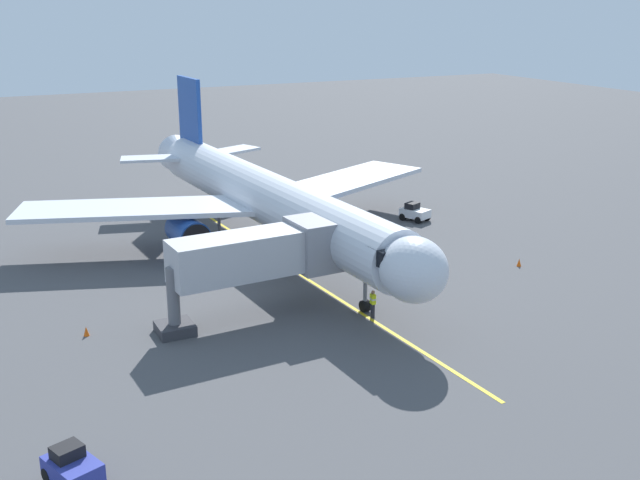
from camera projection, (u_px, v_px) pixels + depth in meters
ground_plane at (251, 241)px, 59.62m from camera, size 220.00×220.00×0.00m
apron_lead_in_line at (301, 275)px, 52.15m from camera, size 2.57×39.95×0.01m
airplane at (265, 198)px, 56.35m from camera, size 34.75×40.34×11.50m
jet_bridge at (265, 254)px, 44.52m from camera, size 11.48×3.50×5.40m
ground_crew_marshaller at (373, 304)px, 44.87m from camera, size 0.27×0.42×1.71m
belt_loader_near_nose at (269, 196)px, 70.35m from camera, size 2.84×4.69×2.32m
tug_portside at (72, 467)px, 29.44m from camera, size 2.21×2.68×1.50m
tug_starboard_side at (415, 212)px, 65.07m from camera, size 2.29×2.70×1.50m
safety_cone_nose_left at (519, 262)px, 53.86m from camera, size 0.32×0.32×0.55m
safety_cone_nose_right at (86, 331)px, 42.61m from camera, size 0.32×0.32×0.55m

